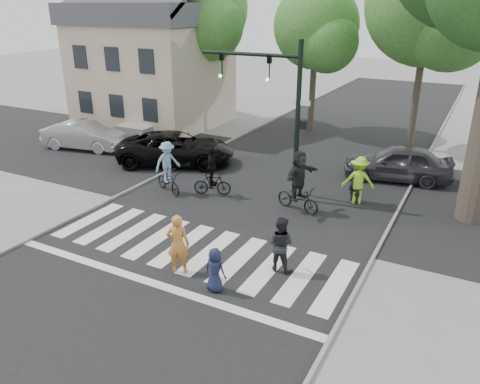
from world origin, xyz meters
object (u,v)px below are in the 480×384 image
object	(u,v)px
pedestrian_woman	(178,244)
car_suv	(176,149)
cyclist_right	(299,184)
pedestrian_child	(215,270)
pedestrian_adult	(280,244)
traffic_signal	(277,98)
car_silver	(84,135)
car_grey	(398,163)
cyclist_left	(168,171)
cyclist_mid	(212,176)

from	to	relation	value
pedestrian_woman	car_suv	xyz separation A→B (m)	(-5.74, 8.00, -0.13)
cyclist_right	pedestrian_child	bearing A→B (deg)	-90.11
pedestrian_adult	traffic_signal	bearing A→B (deg)	-64.83
car_suv	cyclist_right	bearing A→B (deg)	-132.76
traffic_signal	pedestrian_woman	world-z (taller)	traffic_signal
car_suv	car_silver	world-z (taller)	car_suv
traffic_signal	car_grey	distance (m)	6.52
car_silver	car_grey	world-z (taller)	car_grey
pedestrian_adult	car_grey	bearing A→B (deg)	-99.62
traffic_signal	cyclist_left	world-z (taller)	traffic_signal
pedestrian_adult	pedestrian_woman	bearing A→B (deg)	29.68
cyclist_mid	car_suv	size ratio (longest dim) A/B	0.36
pedestrian_woman	car_silver	size ratio (longest dim) A/B	0.40
pedestrian_child	pedestrian_woman	bearing A→B (deg)	-10.94
car_suv	car_silver	size ratio (longest dim) A/B	1.24
cyclist_right	traffic_signal	bearing A→B (deg)	145.31
pedestrian_adult	cyclist_right	size ratio (longest dim) A/B	0.72
pedestrian_woman	pedestrian_child	size ratio (longest dim) A/B	1.43
cyclist_right	pedestrian_adult	bearing A→B (deg)	-75.43
pedestrian_woman	pedestrian_adult	world-z (taller)	pedestrian_woman
pedestrian_adult	cyclist_mid	bearing A→B (deg)	-41.11
traffic_signal	cyclist_mid	world-z (taller)	traffic_signal
car_suv	traffic_signal	bearing A→B (deg)	-128.31
pedestrian_woman	car_grey	xyz separation A→B (m)	(3.98, 10.69, -0.12)
traffic_signal	car_suv	xyz separation A→B (m)	(-5.77, 1.45, -3.14)
car_silver	traffic_signal	bearing A→B (deg)	-107.73
cyclist_right	car_suv	size ratio (longest dim) A/B	0.42
cyclist_right	car_suv	distance (m)	7.53
cyclist_right	car_grey	bearing A→B (deg)	63.09
cyclist_mid	cyclist_right	world-z (taller)	cyclist_right
pedestrian_child	cyclist_mid	bearing A→B (deg)	-56.07
cyclist_left	cyclist_right	size ratio (longest dim) A/B	0.92
pedestrian_woman	car_grey	distance (m)	11.40
pedestrian_child	car_suv	distance (m)	10.96
traffic_signal	pedestrian_woman	size ratio (longest dim) A/B	3.37
traffic_signal	car_grey	world-z (taller)	traffic_signal
pedestrian_child	cyclist_right	distance (m)	5.94
car_silver	cyclist_right	bearing A→B (deg)	-111.21
traffic_signal	pedestrian_adult	bearing A→B (deg)	-64.39
pedestrian_woman	cyclist_mid	xyz separation A→B (m)	(-2.20, 5.46, -0.08)
pedestrian_woman	cyclist_left	bearing A→B (deg)	-73.75
pedestrian_adult	cyclist_right	world-z (taller)	cyclist_right
car_silver	pedestrian_child	bearing A→B (deg)	-133.81
cyclist_mid	car_silver	world-z (taller)	cyclist_mid
cyclist_mid	car_silver	distance (m)	9.57
traffic_signal	car_suv	world-z (taller)	traffic_signal
pedestrian_adult	car_silver	size ratio (longest dim) A/B	0.38
pedestrian_child	car_silver	xyz separation A→B (m)	(-12.86, 8.12, 0.10)
pedestrian_woman	traffic_signal	bearing A→B (deg)	-112.75
car_suv	car_silver	bearing A→B (deg)	67.83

